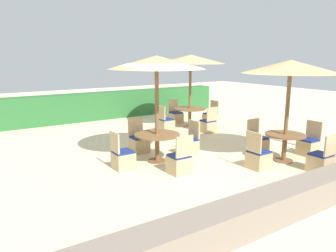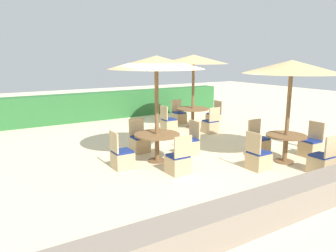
# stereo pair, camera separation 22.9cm
# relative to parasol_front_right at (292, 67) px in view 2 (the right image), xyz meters

# --- Properties ---
(ground_plane) EXTENTS (40.00, 40.00, 0.00)m
(ground_plane) POSITION_rel_parasol_front_right_xyz_m (-2.43, 1.15, -2.39)
(ground_plane) COLOR beige
(hedge_row) EXTENTS (13.00, 0.70, 1.14)m
(hedge_row) POSITION_rel_parasol_front_right_xyz_m (-2.43, 8.10, -1.82)
(hedge_row) COLOR #2D6B33
(hedge_row) RESTS_ON ground_plane
(stone_border) EXTENTS (10.00, 0.56, 0.50)m
(stone_border) POSITION_rel_parasol_front_right_xyz_m (-2.43, -1.91, -2.14)
(stone_border) COLOR gray
(stone_border) RESTS_ON ground_plane
(parasol_front_right) EXTENTS (2.36, 2.36, 2.57)m
(parasol_front_right) POSITION_rel_parasol_front_right_xyz_m (0.00, 0.00, 0.00)
(parasol_front_right) COLOR brown
(parasol_front_right) RESTS_ON ground_plane
(round_table_front_right) EXTENTS (1.00, 1.00, 0.72)m
(round_table_front_right) POSITION_rel_parasol_front_right_xyz_m (0.00, 0.00, -1.84)
(round_table_front_right) COLOR brown
(round_table_front_right) RESTS_ON ground_plane
(patio_chair_front_right_west) EXTENTS (0.46, 0.46, 0.93)m
(patio_chair_front_right_west) POSITION_rel_parasol_front_right_xyz_m (-1.00, -0.03, -2.13)
(patio_chair_front_right_west) COLOR tan
(patio_chair_front_right_west) RESTS_ON ground_plane
(patio_chair_front_right_south) EXTENTS (0.46, 0.46, 0.93)m
(patio_chair_front_right_south) POSITION_rel_parasol_front_right_xyz_m (0.03, -1.01, -2.13)
(patio_chair_front_right_south) COLOR tan
(patio_chair_front_right_south) RESTS_ON ground_plane
(patio_chair_front_right_north) EXTENTS (0.46, 0.46, 0.93)m
(patio_chair_front_right_north) POSITION_rel_parasol_front_right_xyz_m (0.03, 0.92, -2.13)
(patio_chair_front_right_north) COLOR tan
(patio_chair_front_right_north) RESTS_ON ground_plane
(patio_chair_front_right_east) EXTENTS (0.46, 0.46, 0.93)m
(patio_chair_front_right_east) POSITION_rel_parasol_front_right_xyz_m (1.02, -0.02, -2.13)
(patio_chair_front_right_east) COLOR tan
(patio_chair_front_right_east) RESTS_ON ground_plane
(parasol_back_right) EXTENTS (2.52, 2.52, 2.71)m
(parasol_back_right) POSITION_rel_parasol_front_right_xyz_m (0.43, 4.58, 0.14)
(parasol_back_right) COLOR brown
(parasol_back_right) RESTS_ON ground_plane
(round_table_back_right) EXTENTS (1.20, 1.20, 0.74)m
(round_table_back_right) POSITION_rel_parasol_front_right_xyz_m (0.43, 4.58, -1.79)
(round_table_back_right) COLOR brown
(round_table_back_right) RESTS_ON ground_plane
(patio_chair_back_right_west) EXTENTS (0.46, 0.46, 0.93)m
(patio_chair_back_right_west) POSITION_rel_parasol_front_right_xyz_m (-0.64, 4.59, -2.13)
(patio_chair_back_right_west) COLOR tan
(patio_chair_back_right_west) RESTS_ON ground_plane
(patio_chair_back_right_north) EXTENTS (0.46, 0.46, 0.93)m
(patio_chair_back_right_north) POSITION_rel_parasol_front_right_xyz_m (0.48, 5.59, -2.13)
(patio_chair_back_right_north) COLOR tan
(patio_chair_back_right_north) RESTS_ON ground_plane
(patio_chair_back_right_south) EXTENTS (0.46, 0.46, 0.93)m
(patio_chair_back_right_south) POSITION_rel_parasol_front_right_xyz_m (0.46, 3.55, -2.13)
(patio_chair_back_right_south) COLOR tan
(patio_chair_back_right_south) RESTS_ON ground_plane
(patio_chair_back_right_east) EXTENTS (0.46, 0.46, 0.93)m
(patio_chair_back_right_east) POSITION_rel_parasol_front_right_xyz_m (1.51, 4.63, -2.13)
(patio_chair_back_right_east) COLOR tan
(patio_chair_back_right_east) RESTS_ON ground_plane
(parasol_center) EXTENTS (2.37, 2.37, 2.67)m
(parasol_center) POSITION_rel_parasol_front_right_xyz_m (-2.74, 1.78, 0.10)
(parasol_center) COLOR brown
(parasol_center) RESTS_ON ground_plane
(round_table_center) EXTENTS (1.16, 1.16, 0.73)m
(round_table_center) POSITION_rel_parasol_front_right_xyz_m (-2.74, 1.78, -1.81)
(round_table_center) COLOR brown
(round_table_center) RESTS_ON ground_plane
(patio_chair_center_east) EXTENTS (0.46, 0.46, 0.93)m
(patio_chair_center_east) POSITION_rel_parasol_front_right_xyz_m (-1.71, 1.83, -2.13)
(patio_chair_center_east) COLOR tan
(patio_chair_center_east) RESTS_ON ground_plane
(patio_chair_center_south) EXTENTS (0.46, 0.46, 0.93)m
(patio_chair_center_south) POSITION_rel_parasol_front_right_xyz_m (-2.78, 0.74, -2.13)
(patio_chair_center_south) COLOR tan
(patio_chair_center_south) RESTS_ON ground_plane
(patio_chair_center_north) EXTENTS (0.46, 0.46, 0.93)m
(patio_chair_center_north) POSITION_rel_parasol_front_right_xyz_m (-2.72, 2.80, -2.13)
(patio_chair_center_north) COLOR tan
(patio_chair_center_north) RESTS_ON ground_plane
(patio_chair_center_west) EXTENTS (0.46, 0.46, 0.93)m
(patio_chair_center_west) POSITION_rel_parasol_front_right_xyz_m (-3.73, 1.75, -2.13)
(patio_chair_center_west) COLOR tan
(patio_chair_center_west) RESTS_ON ground_plane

